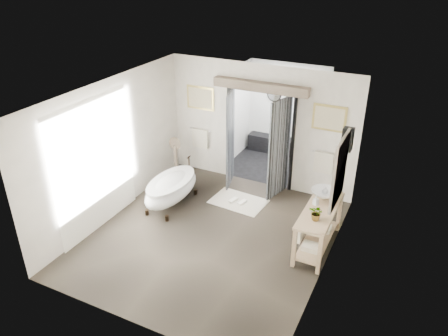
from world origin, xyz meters
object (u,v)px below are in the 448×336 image
Objects in this scene: vanity at (317,225)px; basin at (324,194)px; clawfoot_tub at (171,188)px; rug at (238,201)px.

basin is (-0.03, 0.45, 0.43)m from vanity.
basin is (3.26, 0.33, 0.52)m from clawfoot_tub.
vanity is 2.23m from rug.
clawfoot_tub is at bearing -149.95° from rug.
vanity is (3.29, -0.12, 0.09)m from clawfoot_tub.
vanity is 0.62m from basin.
rug is (1.29, 0.74, -0.40)m from clawfoot_tub.
clawfoot_tub is at bearing 161.36° from basin.
vanity is at bearing -23.30° from rug.
rug is (-2.00, 0.86, -0.50)m from vanity.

